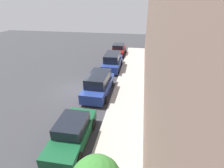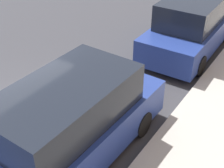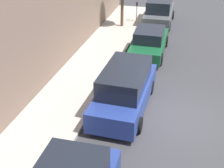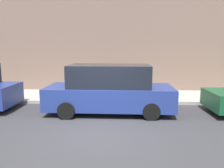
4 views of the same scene
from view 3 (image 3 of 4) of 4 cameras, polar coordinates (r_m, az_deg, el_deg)
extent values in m
plane|color=#38383D|center=(13.15, 11.69, -6.10)|extent=(60.00, 60.00, 0.00)
cube|color=#B2ADA3|center=(14.02, -8.52, -3.00)|extent=(2.77, 32.00, 0.15)
cube|color=#4C5156|center=(24.13, 8.57, 12.31)|extent=(2.02, 4.94, 0.84)
cube|color=black|center=(23.91, 8.72, 14.24)|extent=(1.74, 3.14, 0.84)
cylinder|color=black|center=(22.70, 10.31, 10.25)|extent=(0.22, 0.63, 0.63)
cylinder|color=black|center=(22.89, 5.76, 10.73)|extent=(0.22, 0.63, 0.63)
cylinder|color=black|center=(25.60, 10.99, 12.32)|extent=(0.22, 0.63, 0.63)
cylinder|color=black|center=(25.77, 6.92, 12.74)|extent=(0.22, 0.63, 0.63)
cube|color=#14512D|center=(18.63, 6.81, 7.13)|extent=(1.83, 4.51, 0.68)
cube|color=black|center=(18.30, 6.88, 8.94)|extent=(1.60, 2.11, 0.64)
cylinder|color=black|center=(17.35, 8.85, 4.52)|extent=(0.22, 0.69, 0.69)
cylinder|color=black|center=(17.57, 3.33, 5.15)|extent=(0.22, 0.69, 0.69)
cylinder|color=black|center=(19.92, 9.82, 7.72)|extent=(0.22, 0.69, 0.69)
cylinder|color=black|center=(20.11, 4.97, 8.24)|extent=(0.22, 0.69, 0.69)
cube|color=navy|center=(13.21, 2.35, -1.96)|extent=(2.02, 4.95, 0.84)
cube|color=black|center=(12.80, 2.42, 1.27)|extent=(1.75, 3.14, 0.84)
cylinder|color=black|center=(12.01, 4.94, -7.46)|extent=(0.22, 0.63, 0.63)
cylinder|color=black|center=(12.36, -3.34, -6.22)|extent=(0.22, 0.63, 0.63)
cylinder|color=black|center=(14.55, 7.09, -0.54)|extent=(0.22, 0.63, 0.63)
cylinder|color=black|center=(14.83, 0.21, 0.33)|extent=(0.22, 0.63, 0.63)
cylinder|color=#ADADB2|center=(24.07, 4.52, 12.72)|extent=(0.07, 0.07, 1.16)
cube|color=#2D2D33|center=(23.88, 4.59, 14.38)|extent=(0.11, 0.15, 0.28)
cube|color=red|center=(23.84, 4.60, 14.77)|extent=(0.04, 0.09, 0.05)
cylinder|color=brown|center=(22.76, 1.86, 13.44)|extent=(0.21, 0.21, 2.38)
camera|label=1|loc=(25.23, 1.42, 29.70)|focal=28.00mm
camera|label=2|loc=(15.88, -7.26, 20.45)|focal=50.00mm
camera|label=4|loc=(13.88, 39.29, 1.31)|focal=35.00mm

